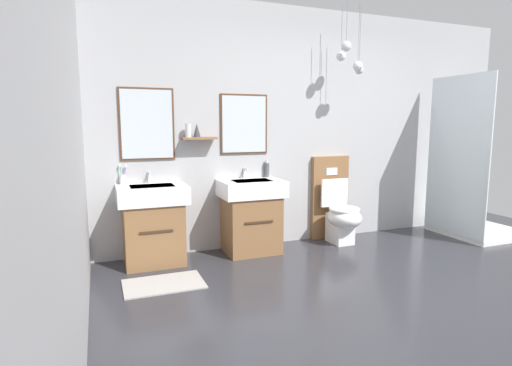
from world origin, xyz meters
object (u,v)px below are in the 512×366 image
at_px(toothbrush_cup, 123,179).
at_px(shower_tray, 472,204).
at_px(vanity_sink_right, 251,214).
at_px(vanity_sink_left, 153,222).
at_px(soap_dispenser, 267,170).
at_px(toilet, 337,210).

xyz_separation_m(toothbrush_cup, shower_tray, (4.10, -0.54, -0.45)).
bearing_deg(vanity_sink_right, vanity_sink_left, 180.00).
height_order(vanity_sink_right, shower_tray, shower_tray).
bearing_deg(soap_dispenser, toilet, -11.68).
bearing_deg(shower_tray, soap_dispenser, 167.72).
bearing_deg(vanity_sink_right, toothbrush_cup, 172.23).
distance_m(toilet, shower_tray, 1.76).
bearing_deg(vanity_sink_right, shower_tray, -7.48).
height_order(toilet, soap_dispenser, toilet).
bearing_deg(soap_dispenser, vanity_sink_left, -171.87).
xyz_separation_m(vanity_sink_right, shower_tray, (2.81, -0.37, -0.02)).
relative_size(vanity_sink_left, soap_dispenser, 4.07).
relative_size(soap_dispenser, shower_tray, 0.10).
bearing_deg(vanity_sink_right, toilet, 0.76).
distance_m(soap_dispenser, shower_tray, 2.65).
xyz_separation_m(vanity_sink_left, toilet, (2.12, 0.01, -0.04)).
bearing_deg(soap_dispenser, toothbrush_cup, -179.64).
distance_m(vanity_sink_left, toothbrush_cup, 0.52).
xyz_separation_m(vanity_sink_left, toothbrush_cup, (-0.25, 0.18, 0.42)).
bearing_deg(soap_dispenser, shower_tray, -12.28).
bearing_deg(toothbrush_cup, toilet, -3.88).
relative_size(toilet, soap_dispenser, 5.17).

